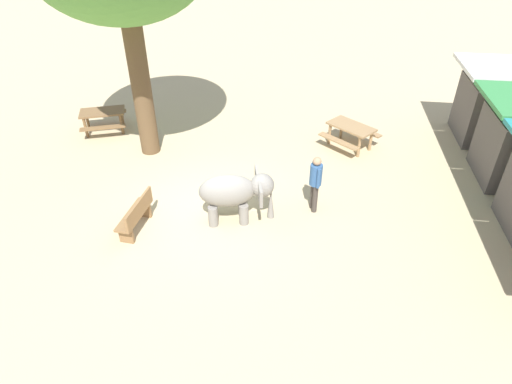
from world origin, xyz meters
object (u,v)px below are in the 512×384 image
at_px(picnic_table_near, 351,131).
at_px(feed_bucket, 226,188).
at_px(elephant, 235,192).
at_px(person_handler, 315,180).
at_px(picnic_table_far, 103,116).
at_px(market_stall_white, 491,107).
at_px(wooden_bench, 136,214).

bearing_deg(picnic_table_near, feed_bucket, 81.19).
bearing_deg(elephant, person_handler, 5.83).
distance_m(picnic_table_near, feed_bucket, 4.82).
xyz_separation_m(picnic_table_far, feed_bucket, (3.23, 4.94, -0.43)).
distance_m(elephant, person_handler, 2.11).
bearing_deg(market_stall_white, person_handler, -49.32).
height_order(elephant, market_stall_white, market_stall_white).
bearing_deg(person_handler, feed_bucket, -28.74).
distance_m(elephant, wooden_bench, 2.53).
xyz_separation_m(elephant, wooden_bench, (0.73, -2.39, -0.39)).
height_order(person_handler, wooden_bench, person_handler).
height_order(person_handler, picnic_table_far, person_handler).
relative_size(elephant, person_handler, 1.21).
xyz_separation_m(elephant, person_handler, (-0.68, 1.99, 0.09)).
xyz_separation_m(elephant, feed_bucket, (-1.13, -0.49, -0.70)).
xyz_separation_m(person_handler, picnic_table_far, (-3.68, -7.42, -0.36)).
distance_m(market_stall_white, feed_bucket, 9.38).
relative_size(elephant, picnic_table_far, 1.02).
xyz_separation_m(wooden_bench, picnic_table_near, (-5.04, 5.50, 0.12)).
relative_size(wooden_bench, feed_bucket, 3.97).
distance_m(wooden_bench, picnic_table_far, 5.93).
bearing_deg(person_handler, wooden_bench, -0.50).
relative_size(wooden_bench, picnic_table_far, 0.75).
relative_size(picnic_table_far, market_stall_white, 0.76).
distance_m(elephant, market_stall_white, 9.53).
xyz_separation_m(picnic_table_far, market_stall_white, (-1.23, 13.13, 0.55)).
distance_m(person_handler, market_stall_white, 7.54).
xyz_separation_m(wooden_bench, picnic_table_far, (-5.09, -3.04, 0.12)).
bearing_deg(person_handler, picnic_table_near, -125.40).
xyz_separation_m(elephant, market_stall_white, (-5.59, 7.71, 0.28)).
xyz_separation_m(picnic_table_near, picnic_table_far, (-0.05, -8.53, 0.00)).
distance_m(picnic_table_near, picnic_table_far, 8.53).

